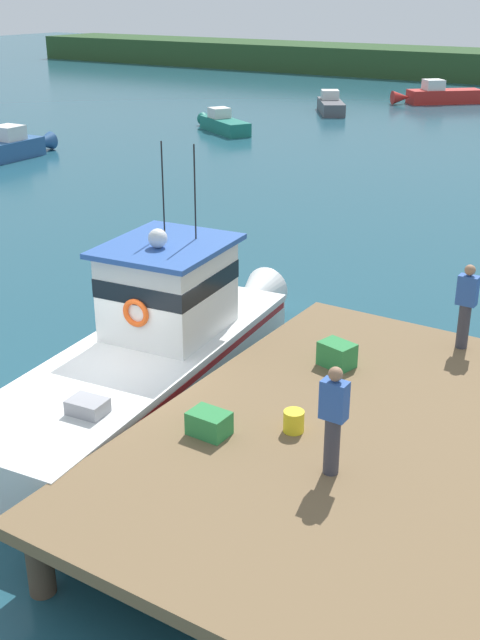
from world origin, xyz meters
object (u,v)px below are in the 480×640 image
(main_fishing_boat, at_px, (153,352))
(crate_single_by_cleat, at_px, (209,423))
(moored_boat_outer_mooring, at_px, (222,124))
(moored_boat_near_channel, at_px, (3,149))
(moored_boat_far_right, at_px, (438,95))
(crate_stack_mid_dock, at_px, (337,354))
(moored_boat_mid_harbor, at_px, (330,105))
(bait_bucket, at_px, (294,421))
(deckhand_further_back, at_px, (333,418))
(deckhand_by_the_boat, at_px, (466,305))

(main_fishing_boat, xyz_separation_m, crate_single_by_cleat, (2.79, -2.16, 0.38))
(moored_boat_outer_mooring, height_order, moored_boat_near_channel, moored_boat_near_channel)
(crate_single_by_cleat, relative_size, moored_boat_far_right, 0.11)
(crate_stack_mid_dock, distance_m, moored_boat_mid_harbor, 39.75)
(moored_boat_outer_mooring, xyz_separation_m, moored_boat_mid_harbor, (1.77, 9.92, 0.03))
(crate_single_by_cleat, relative_size, moored_boat_near_channel, 0.10)
(moored_boat_outer_mooring, distance_m, moored_boat_near_channel, 12.74)
(moored_boat_outer_mooring, bearing_deg, main_fishing_boat, -58.83)
(bait_bucket, relative_size, moored_boat_far_right, 0.06)
(crate_single_by_cleat, bearing_deg, moored_boat_far_right, 105.24)
(moored_boat_far_right, bearing_deg, deckhand_further_back, -72.46)
(main_fishing_boat, height_order, deckhand_further_back, main_fishing_boat)
(crate_single_by_cleat, distance_m, crate_stack_mid_dock, 3.20)
(bait_bucket, height_order, deckhand_further_back, deckhand_further_back)
(bait_bucket, xyz_separation_m, moored_boat_far_right, (-13.71, 45.76, -0.82))
(crate_single_by_cleat, bearing_deg, deckhand_by_the_boat, 66.53)
(moored_boat_outer_mooring, bearing_deg, deckhand_further_back, -53.96)
(main_fishing_boat, xyz_separation_m, moored_boat_outer_mooring, (-16.11, 26.63, -0.57))
(deckhand_further_back, bearing_deg, main_fishing_boat, 156.36)
(bait_bucket, bearing_deg, main_fishing_boat, 159.87)
(moored_boat_near_channel, bearing_deg, main_fishing_boat, -35.69)
(deckhand_by_the_boat, bearing_deg, deckhand_further_back, -92.45)
(deckhand_further_back, bearing_deg, moored_boat_near_channel, 146.38)
(main_fishing_boat, height_order, moored_boat_far_right, main_fishing_boat)
(crate_single_by_cleat, height_order, moored_boat_outer_mooring, crate_single_by_cleat)
(deckhand_further_back, bearing_deg, moored_boat_mid_harbor, 116.34)
(deckhand_by_the_boat, xyz_separation_m, moored_boat_far_right, (-14.90, 41.40, -1.51))
(bait_bucket, distance_m, moored_boat_mid_harbor, 42.08)
(crate_single_by_cleat, distance_m, deckhand_further_back, 2.12)
(moored_boat_far_right, height_order, moored_boat_near_channel, moored_boat_far_right)
(crate_stack_mid_dock, distance_m, moored_boat_outer_mooring, 32.22)
(crate_stack_mid_dock, relative_size, moored_boat_far_right, 0.11)
(deckhand_by_the_boat, xyz_separation_m, moored_boat_mid_harbor, (-19.35, 33.59, -1.59))
(deckhand_further_back, bearing_deg, bait_bucket, 144.36)
(main_fishing_boat, bearing_deg, deckhand_further_back, -23.64)
(moored_boat_near_channel, bearing_deg, crate_stack_mid_dock, -29.87)
(moored_boat_mid_harbor, bearing_deg, bait_bucket, -64.43)
(bait_bucket, distance_m, deckhand_further_back, 1.38)
(main_fishing_boat, bearing_deg, moored_boat_near_channel, 144.31)
(crate_single_by_cleat, distance_m, moored_boat_mid_harbor, 42.34)
(moored_boat_near_channel, bearing_deg, deckhand_by_the_boat, -24.67)
(deckhand_by_the_boat, distance_m, moored_boat_mid_harbor, 38.80)
(moored_boat_outer_mooring, bearing_deg, crate_single_by_cleat, -56.72)
(moored_boat_mid_harbor, bearing_deg, deckhand_further_back, -63.66)
(crate_stack_mid_dock, relative_size, bait_bucket, 1.76)
(deckhand_by_the_boat, relative_size, deckhand_further_back, 1.00)
(moored_boat_outer_mooring, height_order, moored_boat_far_right, moored_boat_far_right)
(bait_bucket, relative_size, deckhand_by_the_boat, 0.21)
(bait_bucket, xyz_separation_m, moored_boat_mid_harbor, (-18.16, 37.95, -0.91))
(main_fishing_boat, bearing_deg, deckhand_by_the_boat, 30.58)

